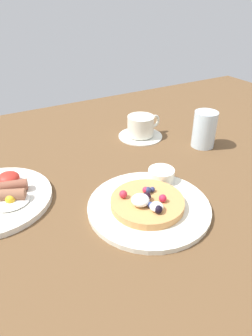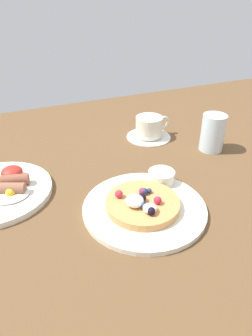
{
  "view_description": "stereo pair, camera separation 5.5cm",
  "coord_description": "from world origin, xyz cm",
  "px_view_note": "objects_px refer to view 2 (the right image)",
  "views": [
    {
      "loc": [
        -20.13,
        -43.78,
        37.8
      ],
      "look_at": [
        7.29,
        4.51,
        4.0
      ],
      "focal_mm": 32.2,
      "sensor_mm": 36.0,
      "label": 1
    },
    {
      "loc": [
        -15.26,
        -46.24,
        37.8
      ],
      "look_at": [
        7.29,
        4.51,
        4.0
      ],
      "focal_mm": 32.2,
      "sensor_mm": 36.0,
      "label": 2
    }
  ],
  "objects_px": {
    "coffee_saucer": "(149,136)",
    "coffee_cup": "(150,126)",
    "syrup_ramekin": "(161,176)",
    "pancake_plate": "(144,208)",
    "water_glass": "(213,133)"
  },
  "relations": [
    {
      "from": "coffee_saucer",
      "to": "coffee_cup",
      "type": "height_order",
      "value": "coffee_cup"
    },
    {
      "from": "syrup_ramekin",
      "to": "coffee_cup",
      "type": "height_order",
      "value": "coffee_cup"
    },
    {
      "from": "pancake_plate",
      "to": "coffee_cup",
      "type": "distance_m",
      "value": 0.33
    },
    {
      "from": "coffee_cup",
      "to": "water_glass",
      "type": "distance_m",
      "value": 0.18
    },
    {
      "from": "syrup_ramekin",
      "to": "coffee_saucer",
      "type": "distance_m",
      "value": 0.25
    },
    {
      "from": "pancake_plate",
      "to": "syrup_ramekin",
      "type": "distance_m",
      "value": 0.1
    },
    {
      "from": "syrup_ramekin",
      "to": "water_glass",
      "type": "bearing_deg",
      "value": 24.91
    },
    {
      "from": "syrup_ramekin",
      "to": "coffee_cup",
      "type": "xyz_separation_m",
      "value": [
        0.09,
        0.23,
        0.01
      ]
    },
    {
      "from": "coffee_cup",
      "to": "coffee_saucer",
      "type": "bearing_deg",
      "value": -176.71
    },
    {
      "from": "syrup_ramekin",
      "to": "coffee_saucer",
      "type": "relative_size",
      "value": 0.45
    },
    {
      "from": "coffee_saucer",
      "to": "water_glass",
      "type": "distance_m",
      "value": 0.18
    },
    {
      "from": "syrup_ramekin",
      "to": "coffee_saucer",
      "type": "bearing_deg",
      "value": 68.63
    },
    {
      "from": "water_glass",
      "to": "coffee_cup",
      "type": "bearing_deg",
      "value": 131.08
    },
    {
      "from": "syrup_ramekin",
      "to": "coffee_cup",
      "type": "bearing_deg",
      "value": 68.28
    },
    {
      "from": "coffee_saucer",
      "to": "coffee_cup",
      "type": "xyz_separation_m",
      "value": [
        0.0,
        0.0,
        0.03
      ]
    }
  ]
}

